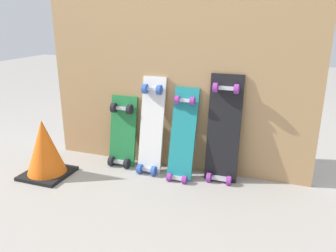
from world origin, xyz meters
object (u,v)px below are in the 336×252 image
Objects in this scene: skateboard_teal at (182,139)px; skateboard_black at (223,134)px; traffic_cone at (45,149)px; skateboard_green at (122,135)px; skateboard_white at (151,130)px.

skateboard_black is (0.27, 0.05, 0.06)m from skateboard_teal.
traffic_cone is (-1.16, -0.37, -0.13)m from skateboard_black.
traffic_cone is at bearing -138.55° from skateboard_green.
skateboard_black is (0.75, 0.00, 0.10)m from skateboard_green.
skateboard_black reaches higher than skateboard_green.
traffic_cone is (-0.65, -0.34, -0.10)m from skateboard_white.
skateboard_green is 1.41× the size of traffic_cone.
skateboard_white is at bearing 175.03° from skateboard_teal.
skateboard_teal is at bearing -5.06° from skateboard_green.
traffic_cone is (-0.89, -0.32, -0.07)m from skateboard_teal.
skateboard_teal is at bearing -4.97° from skateboard_white.
skateboard_teal is at bearing -169.98° from skateboard_black.
skateboard_green is 0.73× the size of skateboard_black.
skateboard_white reaches higher than skateboard_teal.
skateboard_green is 0.75m from skateboard_black.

